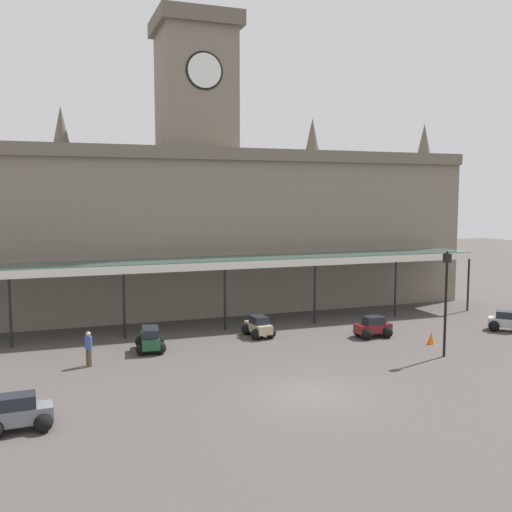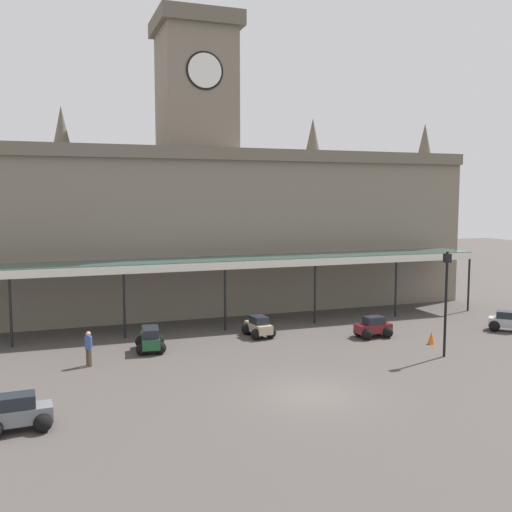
# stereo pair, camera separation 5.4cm
# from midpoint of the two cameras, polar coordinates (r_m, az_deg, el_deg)

# --- Properties ---
(ground_plane) EXTENTS (140.00, 140.00, 0.00)m
(ground_plane) POSITION_cam_midpoint_polar(r_m,az_deg,el_deg) (24.32, 5.28, -13.38)
(ground_plane) COLOR #48423F
(station_building) EXTENTS (39.23, 6.54, 20.06)m
(station_building) POSITION_cam_midpoint_polar(r_m,az_deg,el_deg) (40.88, -5.85, 3.52)
(station_building) COLOR slate
(station_building) RESTS_ON ground
(entrance_canopy) EXTENTS (35.68, 3.26, 4.18)m
(entrance_canopy) POSITION_cam_midpoint_polar(r_m,az_deg,el_deg) (35.76, -3.71, -0.53)
(entrance_canopy) COLOR #38564C
(entrance_canopy) RESTS_ON ground
(car_grey_estate) EXTENTS (2.29, 1.61, 1.27)m
(car_grey_estate) POSITION_cam_midpoint_polar(r_m,az_deg,el_deg) (22.16, -22.45, -14.21)
(car_grey_estate) COLOR slate
(car_grey_estate) RESTS_ON ground
(car_silver_sedan) EXTENTS (2.22, 2.22, 1.19)m
(car_silver_sedan) POSITION_cam_midpoint_polar(r_m,az_deg,el_deg) (37.96, 23.33, -6.02)
(car_silver_sedan) COLOR #B2B5BA
(car_silver_sedan) RESTS_ON ground
(car_maroon_sedan) EXTENTS (2.06, 1.54, 1.19)m
(car_maroon_sedan) POSITION_cam_midpoint_polar(r_m,az_deg,el_deg) (34.07, 11.36, -6.97)
(car_maroon_sedan) COLOR maroon
(car_maroon_sedan) RESTS_ON ground
(car_beige_sedan) EXTENTS (1.64, 2.12, 1.19)m
(car_beige_sedan) POSITION_cam_midpoint_polar(r_m,az_deg,el_deg) (33.56, 0.20, -7.05)
(car_beige_sedan) COLOR tan
(car_beige_sedan) RESTS_ON ground
(car_green_estate) EXTENTS (1.71, 2.34, 1.27)m
(car_green_estate) POSITION_cam_midpoint_polar(r_m,az_deg,el_deg) (30.96, -10.37, -8.13)
(car_green_estate) COLOR #1E512D
(car_green_estate) RESTS_ON ground
(pedestrian_near_entrance) EXTENTS (0.34, 0.37, 1.67)m
(pedestrian_near_entrance) POSITION_cam_midpoint_polar(r_m,az_deg,el_deg) (28.86, -16.14, -8.60)
(pedestrian_near_entrance) COLOR brown
(pedestrian_near_entrance) RESTS_ON ground
(victorian_lamppost) EXTENTS (0.30, 0.30, 5.32)m
(victorian_lamppost) POSITION_cam_midpoint_polar(r_m,az_deg,el_deg) (30.39, 18.09, -3.37)
(victorian_lamppost) COLOR black
(victorian_lamppost) RESTS_ON ground
(traffic_cone) EXTENTS (0.40, 0.40, 0.66)m
(traffic_cone) POSITION_cam_midpoint_polar(r_m,az_deg,el_deg) (33.34, 16.75, -7.69)
(traffic_cone) COLOR orange
(traffic_cone) RESTS_ON ground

